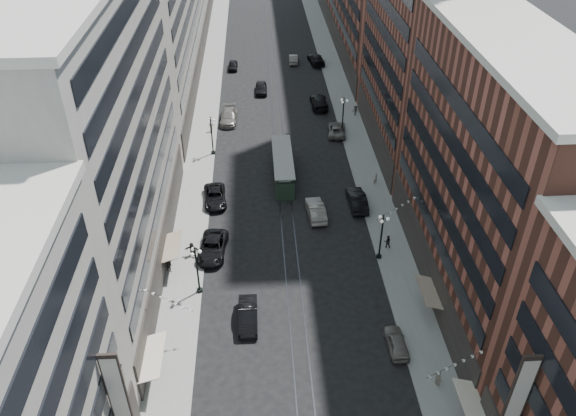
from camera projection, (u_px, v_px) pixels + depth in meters
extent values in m
plane|color=black|center=(279.00, 135.00, 81.27)|extent=(220.00, 220.00, 0.00)
cube|color=gray|center=(207.00, 107.00, 88.83)|extent=(4.00, 180.00, 0.15)
cube|color=gray|center=(344.00, 104.00, 89.90)|extent=(4.00, 180.00, 0.15)
cube|color=#2D2D33|center=(272.00, 106.00, 89.37)|extent=(0.12, 180.00, 0.02)
cube|color=#2D2D33|center=(280.00, 106.00, 89.44)|extent=(0.12, 180.00, 0.02)
cube|color=#9C978A|center=(102.00, 144.00, 50.36)|extent=(8.00, 36.00, 28.00)
cube|color=brown|center=(488.00, 180.00, 49.10)|extent=(8.00, 30.00, 24.00)
cylinder|color=black|center=(200.00, 290.00, 54.59)|extent=(0.56, 0.56, 0.30)
cylinder|color=black|center=(197.00, 271.00, 53.17)|extent=(0.18, 0.18, 5.20)
sphere|color=black|center=(195.00, 248.00, 51.55)|extent=(0.24, 0.24, 0.24)
sphere|color=white|center=(200.00, 252.00, 51.81)|extent=(0.36, 0.36, 0.36)
sphere|color=white|center=(193.00, 249.00, 52.09)|extent=(0.36, 0.36, 0.36)
sphere|color=white|center=(192.00, 255.00, 51.46)|extent=(0.36, 0.36, 0.36)
cylinder|color=black|center=(213.00, 153.00, 76.58)|extent=(0.56, 0.56, 0.30)
cylinder|color=black|center=(212.00, 137.00, 75.16)|extent=(0.18, 0.18, 5.20)
sphere|color=black|center=(210.00, 118.00, 73.54)|extent=(0.24, 0.24, 0.24)
sphere|color=white|center=(214.00, 120.00, 73.79)|extent=(0.36, 0.36, 0.36)
sphere|color=white|center=(209.00, 119.00, 74.08)|extent=(0.36, 0.36, 0.36)
sphere|color=white|center=(209.00, 122.00, 73.44)|extent=(0.36, 0.36, 0.36)
cylinder|color=black|center=(379.00, 256.00, 58.74)|extent=(0.56, 0.56, 0.30)
cylinder|color=black|center=(381.00, 238.00, 57.33)|extent=(0.18, 0.18, 5.20)
sphere|color=black|center=(384.00, 216.00, 55.71)|extent=(0.24, 0.24, 0.24)
sphere|color=white|center=(388.00, 219.00, 55.96)|extent=(0.36, 0.36, 0.36)
sphere|color=white|center=(380.00, 217.00, 56.24)|extent=(0.36, 0.36, 0.36)
sphere|color=white|center=(382.00, 221.00, 55.61)|extent=(0.36, 0.36, 0.36)
cylinder|color=black|center=(342.00, 132.00, 81.54)|extent=(0.56, 0.56, 0.30)
cylinder|color=black|center=(343.00, 116.00, 80.13)|extent=(0.18, 0.18, 5.20)
sphere|color=black|center=(344.00, 98.00, 78.51)|extent=(0.24, 0.24, 0.24)
sphere|color=white|center=(347.00, 101.00, 78.76)|extent=(0.36, 0.36, 0.36)
sphere|color=white|center=(342.00, 100.00, 79.05)|extent=(0.36, 0.36, 0.36)
sphere|color=white|center=(343.00, 102.00, 78.41)|extent=(0.36, 0.36, 0.36)
cube|color=#213525|center=(283.00, 169.00, 71.37)|extent=(2.29, 10.97, 2.38)
cube|color=gray|center=(283.00, 159.00, 70.53)|extent=(1.46, 10.06, 0.55)
cube|color=gray|center=(283.00, 156.00, 70.32)|extent=(2.47, 11.15, 0.14)
cylinder|color=black|center=(285.00, 192.00, 68.53)|extent=(2.10, 0.64, 0.64)
cylinder|color=black|center=(281.00, 158.00, 75.23)|extent=(2.10, 0.64, 0.64)
imported|color=black|center=(213.00, 247.00, 59.12)|extent=(3.32, 6.14, 1.63)
imported|color=slate|center=(396.00, 342.00, 48.73)|extent=(1.72, 4.10, 1.39)
imported|color=black|center=(248.00, 316.00, 51.13)|extent=(1.73, 4.94, 1.63)
imported|color=black|center=(168.00, 265.00, 56.54)|extent=(0.91, 0.72, 1.64)
imported|color=#ADA68F|center=(438.00, 378.00, 45.31)|extent=(0.65, 1.03, 1.62)
imported|color=black|center=(215.00, 197.00, 66.99)|extent=(3.00, 5.71, 1.53)
imported|color=#66625B|center=(229.00, 116.00, 84.40)|extent=(2.58, 5.99, 1.72)
imported|color=black|center=(233.00, 65.00, 101.69)|extent=(1.72, 4.13, 1.40)
imported|color=black|center=(357.00, 200.00, 66.24)|extent=(2.08, 5.48, 1.78)
imported|color=slate|center=(337.00, 129.00, 81.24)|extent=(2.98, 5.49, 1.46)
imported|color=black|center=(319.00, 102.00, 88.63)|extent=(2.57, 6.14, 1.77)
imported|color=black|center=(261.00, 88.00, 93.14)|extent=(1.98, 4.75, 1.61)
imported|color=slate|center=(293.00, 59.00, 104.26)|extent=(1.74, 4.50, 1.46)
imported|color=black|center=(192.00, 249.00, 58.67)|extent=(1.53, 0.65, 1.60)
imported|color=beige|center=(211.00, 126.00, 81.52)|extent=(0.96, 0.54, 1.56)
imported|color=black|center=(387.00, 241.00, 59.80)|extent=(0.78, 0.50, 1.50)
imported|color=#9E9383|center=(375.00, 178.00, 70.07)|extent=(0.65, 0.55, 1.53)
imported|color=black|center=(356.00, 111.00, 85.82)|extent=(1.07, 0.64, 1.55)
imported|color=black|center=(316.00, 59.00, 103.91)|extent=(3.15, 6.22, 1.73)
imported|color=gray|center=(316.00, 210.00, 64.62)|extent=(2.23, 5.34, 1.72)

